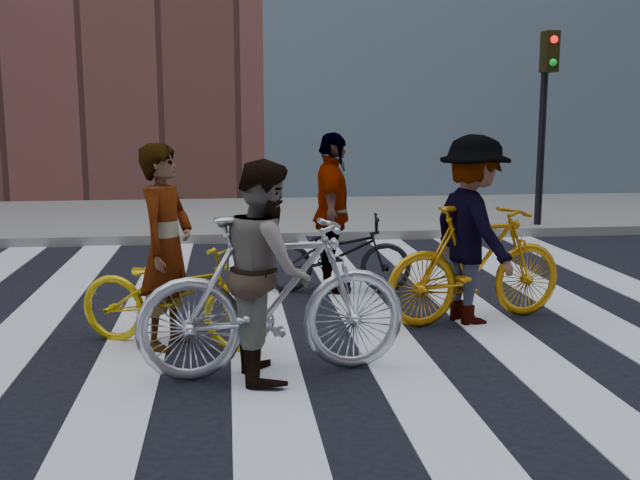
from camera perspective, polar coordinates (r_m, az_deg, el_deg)
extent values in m
plane|color=black|center=(6.99, 0.00, -7.17)|extent=(100.00, 100.00, 0.00)
cube|color=gray|center=(14.29, -3.70, 1.81)|extent=(100.00, 5.00, 0.15)
cube|color=silver|center=(7.20, -22.48, -7.37)|extent=(0.55, 10.00, 0.01)
cube|color=silver|center=(6.98, -13.67, -7.41)|extent=(0.55, 10.00, 0.01)
cube|color=silver|center=(6.94, -4.55, -7.26)|extent=(0.55, 10.00, 0.01)
cube|color=silver|center=(7.07, 4.46, -6.95)|extent=(0.55, 10.00, 0.01)
cube|color=silver|center=(7.36, 12.94, -6.49)|extent=(0.55, 10.00, 0.01)
cube|color=silver|center=(7.80, 20.60, -5.96)|extent=(0.55, 10.00, 0.01)
cylinder|color=black|center=(13.13, 16.53, 7.42)|extent=(0.12, 0.12, 3.20)
cube|color=black|center=(13.02, 17.10, 13.55)|extent=(0.22, 0.28, 0.65)
sphere|color=red|center=(12.90, 17.42, 14.38)|extent=(0.12, 0.12, 0.12)
sphere|color=#0CCC26|center=(12.87, 17.34, 12.78)|extent=(0.12, 0.12, 0.12)
imported|color=#E2B70C|center=(6.64, -11.09, -4.06)|extent=(1.88, 1.27, 0.94)
imported|color=silver|center=(5.78, -3.57, -4.30)|extent=(2.15, 0.81, 1.26)
imported|color=#C4800A|center=(7.41, 11.83, -1.78)|extent=(2.00, 0.98, 1.16)
imported|color=black|center=(8.49, 1.25, -1.06)|extent=(1.76, 0.81, 0.89)
imported|color=slate|center=(6.56, -11.64, -0.52)|extent=(0.64, 0.76, 1.77)
imported|color=slate|center=(5.73, -4.10, -2.25)|extent=(0.72, 0.88, 1.69)
imported|color=slate|center=(7.34, 11.55, 0.76)|extent=(0.93, 1.30, 1.82)
imported|color=slate|center=(8.40, 0.93, 2.03)|extent=(0.58, 1.11, 1.81)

